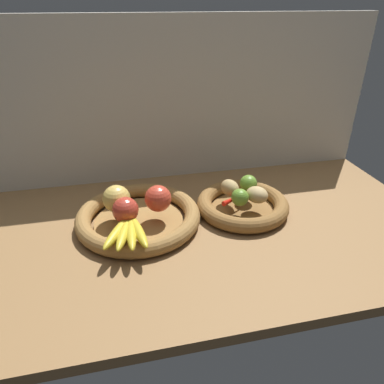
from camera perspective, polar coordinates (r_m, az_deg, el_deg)
ground_plane at (r=110.00cm, az=0.93°, el=-4.30°), size 140.00×90.00×3.00cm
back_wall at (r=125.37cm, az=-2.22°, el=14.46°), size 140.00×3.00×55.00cm
fruit_bowl_left at (r=105.21cm, az=-8.66°, el=-4.02°), size 36.57×36.57×4.61cm
fruit_bowl_right at (r=111.08cm, az=8.18°, el=-2.05°), size 28.56×28.56×4.61cm
apple_red_front at (r=97.48cm, az=-10.73°, el=-2.88°), size 7.20×7.20×7.20cm
apple_golden_left at (r=102.29cm, az=-12.12°, el=-1.17°), size 7.91×7.91×7.91cm
apple_red_right at (r=101.10cm, az=-5.52°, el=-1.05°), size 7.72×7.72×7.72cm
banana_bunch_front at (r=92.98cm, az=-10.33°, el=-6.24°), size 12.68×16.91×2.63cm
potato_oblong at (r=109.77cm, az=6.17°, el=0.68°), size 6.78×7.97×5.02cm
potato_small at (r=107.22cm, az=10.48°, el=-0.44°), size 8.77×8.93×4.88cm
lime_near at (r=104.70cm, az=7.77°, el=-0.86°), size 5.20×5.20×5.20cm
lime_far at (r=112.58cm, az=9.12°, el=1.37°), size 5.51×5.51×5.51cm
chili_pepper at (r=108.31cm, az=7.31°, el=-0.84°), size 11.24×7.31×1.60cm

